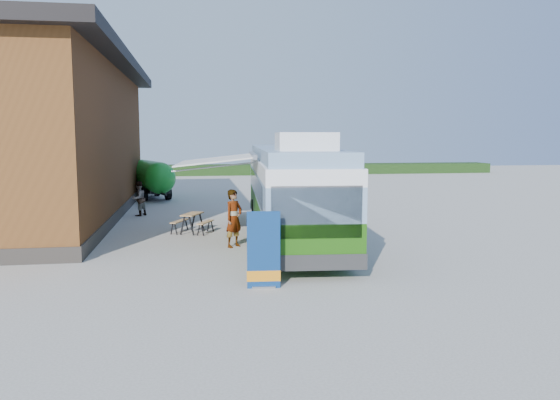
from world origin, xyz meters
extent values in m
plane|color=#BCB7AD|center=(0.00, 0.00, 0.00)|extent=(100.00, 100.00, 0.00)
cube|color=brown|center=(-10.50, 10.00, 3.50)|extent=(8.00, 20.00, 7.00)
cube|color=black|center=(-10.50, 10.00, 7.25)|extent=(9.60, 21.20, 0.50)
cube|color=#332D28|center=(-10.50, 10.00, 0.25)|extent=(8.10, 20.10, 0.50)
cube|color=#264419|center=(8.00, 38.00, 0.50)|extent=(40.00, 3.00, 1.00)
cube|color=#276210|center=(0.55, 3.02, 0.96)|extent=(3.59, 12.91, 1.17)
cube|color=#799BBE|center=(0.55, 3.02, 2.02)|extent=(3.59, 12.91, 0.96)
cube|color=black|center=(-0.72, 3.65, 2.02)|extent=(0.82, 10.60, 0.74)
cube|color=black|center=(1.91, 3.45, 2.02)|extent=(0.82, 10.60, 0.74)
cube|color=white|center=(0.55, 3.02, 2.74)|extent=(3.59, 12.91, 0.48)
cube|color=#799BBE|center=(0.55, 3.02, 3.19)|extent=(3.41, 12.69, 0.42)
cube|color=white|center=(0.26, -1.00, 3.67)|extent=(1.84, 2.03, 0.53)
cube|color=black|center=(0.09, -3.31, 1.86)|extent=(2.39, 0.24, 1.38)
cube|color=#2D2D2D|center=(0.09, -3.26, 0.53)|extent=(2.71, 0.40, 0.42)
cube|color=#2D2D2D|center=(1.02, 9.30, 0.53)|extent=(2.71, 0.40, 0.42)
cylinder|color=black|center=(-0.96, -1.13, 0.53)|extent=(0.40, 1.08, 1.06)
cylinder|color=black|center=(1.45, -1.31, 0.53)|extent=(0.40, 1.08, 1.06)
cylinder|color=black|center=(-0.38, 6.82, 0.53)|extent=(0.40, 1.08, 1.06)
cylinder|color=black|center=(2.03, 6.64, 0.53)|extent=(0.40, 1.08, 1.06)
cube|color=white|center=(-2.23, 3.38, 2.83)|extent=(3.05, 4.58, 0.34)
cube|color=#A5A8AD|center=(-0.86, 3.28, 3.02)|extent=(0.50, 4.69, 0.15)
cylinder|color=#A5A8AD|center=(-2.37, 1.49, 2.73)|extent=(2.83, 0.26, 0.35)
cylinder|color=#A5A8AD|center=(-2.09, 5.27, 2.73)|extent=(2.83, 0.26, 0.35)
cube|color=navy|center=(-1.35, -3.66, 0.98)|extent=(0.83, 0.09, 1.96)
cube|color=orange|center=(-1.35, -3.66, 0.31)|extent=(0.85, 0.10, 0.28)
cube|color=#A5A8AD|center=(-1.35, -3.66, 0.03)|extent=(0.60, 0.22, 0.06)
cylinder|color=#A5A8AD|center=(-1.35, -3.64, 0.98)|extent=(0.03, 0.03, 1.96)
cube|color=tan|center=(-3.14, 4.67, 0.76)|extent=(0.95, 1.32, 0.04)
cube|color=tan|center=(-3.65, 4.90, 0.46)|extent=(0.72, 1.22, 0.04)
cube|color=tan|center=(-2.62, 4.45, 0.46)|extent=(0.72, 1.22, 0.04)
cube|color=black|center=(-3.51, 4.28, 0.38)|extent=(0.07, 0.07, 0.75)
cube|color=black|center=(-3.17, 4.13, 0.38)|extent=(0.07, 0.07, 0.75)
cube|color=black|center=(-3.10, 5.21, 0.38)|extent=(0.07, 0.07, 0.75)
cube|color=black|center=(-2.77, 5.07, 0.38)|extent=(0.07, 0.07, 0.75)
imported|color=#999999|center=(-1.71, 1.67, 1.00)|extent=(0.86, 0.85, 2.00)
imported|color=#999999|center=(-5.70, 9.87, 0.84)|extent=(1.00, 1.03, 1.67)
cylinder|color=green|center=(-5.70, 17.55, 1.40)|extent=(3.12, 4.52, 1.86)
sphere|color=green|center=(-5.02, 15.59, 1.40)|extent=(1.86, 1.86, 1.86)
sphere|color=green|center=(-6.38, 19.50, 1.40)|extent=(1.86, 1.86, 1.86)
cube|color=black|center=(-5.70, 17.55, 0.57)|extent=(2.60, 4.52, 0.21)
cube|color=black|center=(-4.82, 15.00, 0.52)|extent=(0.52, 1.21, 0.10)
cylinder|color=black|center=(-5.98, 16.13, 0.41)|extent=(0.52, 0.87, 0.83)
cylinder|color=black|center=(-4.61, 16.61, 0.41)|extent=(0.52, 0.87, 0.83)
cylinder|color=black|center=(-6.79, 18.48, 0.41)|extent=(0.52, 0.87, 0.83)
cylinder|color=black|center=(-5.42, 18.96, 0.41)|extent=(0.52, 0.87, 0.83)
camera|label=1|loc=(-3.05, -16.98, 3.81)|focal=35.00mm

